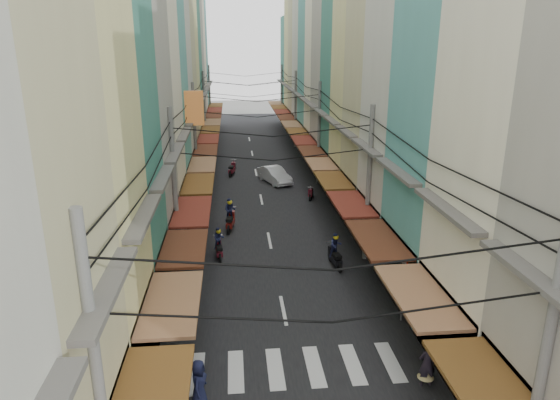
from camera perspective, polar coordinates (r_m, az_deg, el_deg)
ground at (r=23.85m, az=-0.11°, el=-10.12°), size 160.00×160.00×0.00m
road at (r=42.54m, az=-2.64°, el=2.48°), size 10.00×80.00×0.02m
sidewalk_left at (r=42.73m, az=-11.38°, el=2.25°), size 3.00×80.00×0.06m
sidewalk_right at (r=43.32m, az=5.99°, el=2.71°), size 3.00×80.00×0.06m
crosswalk at (r=18.77m, az=1.70°, el=-18.56°), size 7.55×2.40×0.01m
building_row_left at (r=38.07m, az=-14.99°, el=15.05°), size 7.80×67.67×23.70m
building_row_right at (r=38.78m, az=9.62°, el=14.88°), size 7.80×68.98×22.59m
utility_poles at (r=36.37m, az=-2.37°, el=10.48°), size 10.20×66.13×8.20m
white_car at (r=41.23m, az=-0.62°, el=2.00°), size 4.97×3.40×1.63m
bicycle at (r=22.79m, az=17.50°, el=-12.44°), size 1.64×0.76×1.09m
moving_scooters at (r=31.05m, az=-2.52°, el=-2.25°), size 6.95×21.08×2.02m
parked_scooters at (r=20.88m, az=13.86°, el=-13.61°), size 13.35×15.84×0.96m
pedestrians at (r=26.94m, az=-10.15°, el=-4.56°), size 11.88×22.72×2.25m
market_umbrella at (r=18.27m, az=22.39°, el=-13.93°), size 2.10×2.10×2.21m
traffic_sign at (r=20.98m, az=14.01°, el=-8.14°), size 0.10×0.65×2.97m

